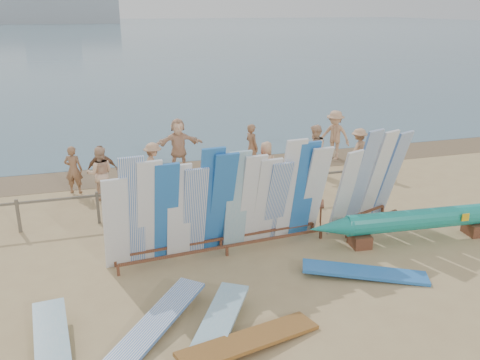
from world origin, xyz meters
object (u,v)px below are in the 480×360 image
object	(u,v)px
vendor_table	(309,213)
beachgoer_7	(252,147)
beach_chair_right	(176,197)
side_surfboard_rack	(370,182)
main_surfboard_rack	(223,205)
beachgoer_2	(100,173)
flat_board_d	(364,277)
beachgoer_10	(372,154)
beachgoer_1	(73,170)
beachgoer_3	(153,167)
beachgoer_5	(178,144)
beachgoer_4	(102,170)
outrigger_canoe	(420,220)
flat_board_c	(250,347)
beach_chair_left	(180,199)
beachgoer_9	(335,135)
flat_board_b	(215,340)
stroller	(248,179)
beachgoer_extra_0	(358,149)
flat_board_e	(156,331)
beachgoer_6	(266,165)
beachgoer_8	(315,151)

from	to	relation	value
vendor_table	beachgoer_7	size ratio (longest dim) A/B	0.62
vendor_table	beachgoer_7	world-z (taller)	beachgoer_7
beach_chair_right	side_surfboard_rack	bearing A→B (deg)	-29.09
main_surfboard_rack	beachgoer_2	size ratio (longest dim) A/B	3.32
side_surfboard_rack	flat_board_d	size ratio (longest dim) A/B	1.02
beachgoer_10	beachgoer_1	distance (m)	9.93
beachgoer_3	beachgoer_10	world-z (taller)	beachgoer_3
side_surfboard_rack	beach_chair_right	world-z (taller)	side_surfboard_rack
beachgoer_5	beachgoer_7	distance (m)	2.64
beachgoer_4	outrigger_canoe	bearing A→B (deg)	141.58
beachgoer_4	beachgoer_10	bearing A→B (deg)	174.27
flat_board_c	flat_board_d	bearing A→B (deg)	-80.34
beach_chair_left	outrigger_canoe	bearing A→B (deg)	-23.94
vendor_table	beachgoer_9	xyz separation A→B (m)	(3.50, 5.53, 0.60)
flat_board_d	flat_board_b	xyz separation A→B (m)	(-3.68, -1.23, 0.00)
flat_board_c	stroller	distance (m)	7.77
side_surfboard_rack	beachgoer_extra_0	world-z (taller)	side_surfboard_rack
vendor_table	beachgoer_10	size ratio (longest dim) A/B	0.68
beachgoer_4	beachgoer_9	world-z (taller)	beachgoer_9
beachgoer_extra_0	beachgoer_5	size ratio (longest dim) A/B	0.83
outrigger_canoe	flat_board_e	distance (m)	7.17
flat_board_d	flat_board_c	bearing A→B (deg)	140.53
stroller	beachgoer_4	size ratio (longest dim) A/B	0.69
beachgoer_4	beachgoer_2	bearing A→B (deg)	79.39
vendor_table	beach_chair_right	size ratio (longest dim) A/B	1.12
flat_board_b	beachgoer_9	size ratio (longest dim) A/B	1.43
stroller	beachgoer_4	bearing A→B (deg)	157.42
beachgoer_extra_0	beachgoer_10	size ratio (longest dim) A/B	1.00
beachgoer_9	main_surfboard_rack	bearing A→B (deg)	-85.03
side_surfboard_rack	stroller	bearing A→B (deg)	103.17
flat_board_e	beachgoer_3	distance (m)	7.70
beachgoer_4	beachgoer_10	size ratio (longest dim) A/B	1.02
flat_board_d	beachgoer_4	bearing A→B (deg)	60.56
beachgoer_6	beachgoer_9	world-z (taller)	beachgoer_9
main_surfboard_rack	beachgoer_5	xyz separation A→B (m)	(0.14, 6.88, -0.30)
vendor_table	flat_board_d	distance (m)	2.94
beachgoer_6	beachgoer_extra_0	bearing A→B (deg)	-133.84
outrigger_canoe	flat_board_e	size ratio (longest dim) A/B	2.19
side_surfboard_rack	beachgoer_2	size ratio (longest dim) A/B	1.67
side_surfboard_rack	beachgoer_3	size ratio (longest dim) A/B	1.77
beachgoer_3	beachgoer_7	xyz separation A→B (m)	(3.64, 1.09, 0.07)
outrigger_canoe	beachgoer_8	world-z (taller)	beachgoer_8
stroller	beachgoer_3	world-z (taller)	beachgoer_3
beachgoer_1	stroller	bearing A→B (deg)	-177.70
vendor_table	beachgoer_7	xyz separation A→B (m)	(0.03, 5.09, 0.50)
vendor_table	flat_board_e	xyz separation A→B (m)	(-4.59, -3.59, -0.35)
main_surfboard_rack	beachgoer_4	size ratio (longest dim) A/B	3.46
beach_chair_left	beachgoer_9	distance (m)	7.43
flat_board_b	beachgoer_extra_0	distance (m)	10.95
flat_board_b	beachgoer_2	distance (m)	7.97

